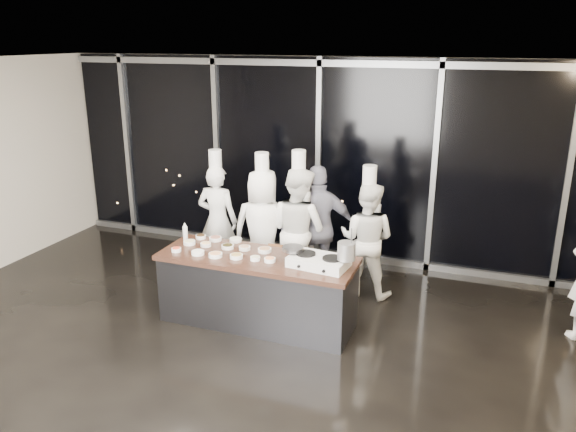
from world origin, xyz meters
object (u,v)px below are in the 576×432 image
object	(u,v)px
chef_far_left	(218,219)
guest	(318,228)
demo_counter	(258,290)
chef_right	(367,239)
chef_left	(263,230)
stock_pot	(346,251)
stove	(319,261)
frying_pan	(292,248)
chef_center	(298,230)

from	to	relation	value
chef_far_left	guest	size ratio (longest dim) A/B	1.07
demo_counter	chef_right	size ratio (longest dim) A/B	1.33
chef_far_left	chef_left	size ratio (longest dim) A/B	0.97
stock_pot	chef_left	distance (m)	1.80
chef_left	chef_far_left	bearing A→B (deg)	-27.59
stove	stock_pot	bearing A→B (deg)	3.09
frying_pan	chef_center	bearing A→B (deg)	111.98
stove	guest	xyz separation A→B (m)	(-0.41, 1.30, -0.06)
chef_left	guest	world-z (taller)	chef_left
stock_pot	chef_left	world-z (taller)	chef_left
stove	guest	bearing A→B (deg)	114.16
guest	chef_right	xyz separation A→B (m)	(0.69, 0.04, -0.08)
stove	chef_center	world-z (taller)	chef_center
stove	chef_center	distance (m)	1.29
frying_pan	chef_right	distance (m)	1.46
frying_pan	chef_far_left	size ratio (longest dim) A/B	0.24
frying_pan	stock_pot	size ratio (longest dim) A/B	2.21
chef_far_left	chef_left	bearing A→B (deg)	159.73
chef_far_left	chef_center	size ratio (longest dim) A/B	0.95
chef_far_left	frying_pan	bearing A→B (deg)	140.30
chef_far_left	guest	world-z (taller)	chef_far_left
demo_counter	frying_pan	xyz separation A→B (m)	(0.45, 0.02, 0.61)
chef_far_left	chef_center	world-z (taller)	chef_center
chef_far_left	chef_center	distance (m)	1.34
stock_pot	chef_center	distance (m)	1.52
stove	chef_far_left	world-z (taller)	chef_far_left
chef_far_left	chef_right	world-z (taller)	chef_far_left
stock_pot	chef_far_left	world-z (taller)	chef_far_left
demo_counter	chef_right	bearing A→B (deg)	50.54
demo_counter	chef_center	distance (m)	1.19
stove	chef_left	world-z (taller)	chef_left
chef_far_left	stove	bearing A→B (deg)	144.60
chef_right	demo_counter	bearing A→B (deg)	56.24
chef_center	chef_right	xyz separation A→B (m)	(0.92, 0.23, -0.09)
frying_pan	chef_left	size ratio (longest dim) A/B	0.23
chef_far_left	chef_right	bearing A→B (deg)	179.13
frying_pan	chef_center	distance (m)	1.12
chef_center	chef_right	distance (m)	0.95
demo_counter	chef_left	distance (m)	1.11
demo_counter	chef_far_left	world-z (taller)	chef_far_left
stove	frying_pan	world-z (taller)	frying_pan
frying_pan	guest	xyz separation A→B (m)	(-0.06, 1.25, -0.16)
chef_far_left	chef_left	world-z (taller)	chef_left
frying_pan	chef_left	distance (m)	1.25
stove	chef_right	bearing A→B (deg)	84.97
demo_counter	frying_pan	bearing A→B (deg)	1.95
stock_pot	chef_center	world-z (taller)	chef_center
frying_pan	stock_pot	world-z (taller)	stock_pot
stove	chef_right	size ratio (longest dim) A/B	0.39
chef_far_left	chef_right	xyz separation A→B (m)	(2.26, 0.08, -0.05)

